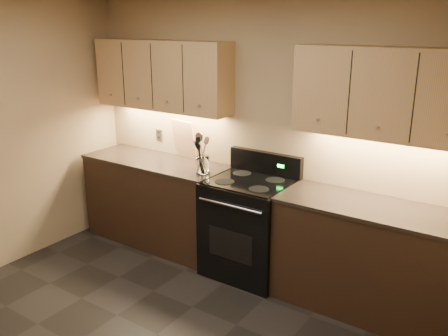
% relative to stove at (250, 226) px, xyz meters
% --- Properties ---
extents(wall_back, '(4.00, 0.04, 2.60)m').
position_rel_stove_xyz_m(wall_back, '(-0.08, 0.32, 0.82)').
color(wall_back, tan).
rests_on(wall_back, ground).
extents(wall_right, '(0.04, 4.00, 2.60)m').
position_rel_stove_xyz_m(wall_right, '(1.92, -1.68, 0.82)').
color(wall_right, tan).
rests_on(wall_right, ground).
extents(counter_left, '(1.62, 0.62, 0.93)m').
position_rel_stove_xyz_m(counter_left, '(-1.18, 0.02, -0.01)').
color(counter_left, black).
rests_on(counter_left, ground).
extents(counter_right, '(1.46, 0.62, 0.93)m').
position_rel_stove_xyz_m(counter_right, '(1.10, 0.02, -0.01)').
color(counter_right, black).
rests_on(counter_right, ground).
extents(stove, '(0.76, 0.68, 1.14)m').
position_rel_stove_xyz_m(stove, '(0.00, 0.00, 0.00)').
color(stove, black).
rests_on(stove, ground).
extents(upper_cab_left, '(1.60, 0.30, 0.70)m').
position_rel_stove_xyz_m(upper_cab_left, '(-1.18, 0.17, 1.32)').
color(upper_cab_left, tan).
rests_on(upper_cab_left, wall_back).
extents(upper_cab_right, '(1.44, 0.30, 0.70)m').
position_rel_stove_xyz_m(upper_cab_right, '(1.10, 0.17, 1.32)').
color(upper_cab_right, tan).
rests_on(upper_cab_right, wall_back).
extents(outlet_plate, '(0.08, 0.01, 0.12)m').
position_rel_stove_xyz_m(outlet_plate, '(-1.38, 0.31, 0.64)').
color(outlet_plate, '#B2B5BA').
rests_on(outlet_plate, wall_back).
extents(utensil_crock, '(0.16, 0.16, 0.17)m').
position_rel_stove_xyz_m(utensil_crock, '(-0.50, -0.06, 0.53)').
color(utensil_crock, white).
rests_on(utensil_crock, counter_left).
extents(cutting_board, '(0.33, 0.14, 0.41)m').
position_rel_stove_xyz_m(cutting_board, '(-0.99, 0.28, 0.65)').
color(cutting_board, tan).
rests_on(cutting_board, counter_left).
extents(wooden_spoon, '(0.13, 0.12, 0.35)m').
position_rel_stove_xyz_m(wooden_spoon, '(-0.54, -0.07, 0.64)').
color(wooden_spoon, tan).
rests_on(wooden_spoon, utensil_crock).
extents(black_spoon, '(0.08, 0.17, 0.33)m').
position_rel_stove_xyz_m(black_spoon, '(-0.51, -0.03, 0.63)').
color(black_spoon, black).
rests_on(black_spoon, utensil_crock).
extents(black_turner, '(0.17, 0.12, 0.36)m').
position_rel_stove_xyz_m(black_turner, '(-0.49, -0.07, 0.64)').
color(black_turner, black).
rests_on(black_turner, utensil_crock).
extents(steel_spatula, '(0.24, 0.11, 0.34)m').
position_rel_stove_xyz_m(steel_spatula, '(-0.47, -0.05, 0.63)').
color(steel_spatula, silver).
rests_on(steel_spatula, utensil_crock).
extents(steel_skimmer, '(0.18, 0.12, 0.38)m').
position_rel_stove_xyz_m(steel_skimmer, '(-0.46, -0.07, 0.65)').
color(steel_skimmer, silver).
rests_on(steel_skimmer, utensil_crock).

